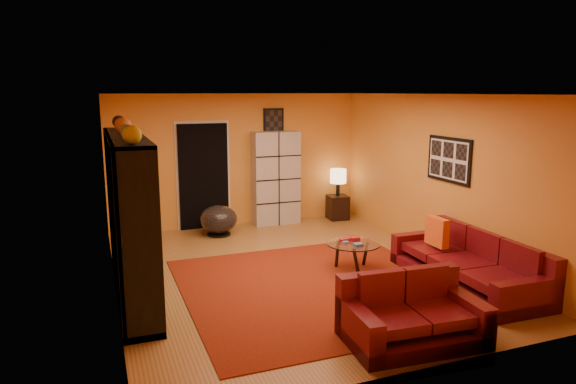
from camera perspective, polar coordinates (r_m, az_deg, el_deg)
name	(u,v)px	position (r m, az deg, el deg)	size (l,w,h in m)	color
floor	(293,271)	(7.74, 0.52, -8.81)	(6.00, 6.00, 0.00)	brown
ceiling	(293,94)	(7.28, 0.55, 10.82)	(6.00, 6.00, 0.00)	white
wall_back	(238,160)	(10.22, -5.61, 3.54)	(6.00, 6.00, 0.00)	orange
wall_front	(413,242)	(4.80, 13.73, -5.37)	(6.00, 6.00, 0.00)	orange
wall_left	(110,198)	(6.91, -19.17, -0.67)	(6.00, 6.00, 0.00)	orange
wall_right	(437,176)	(8.62, 16.22, 1.74)	(6.00, 6.00, 0.00)	orange
rug	(318,286)	(7.17, 3.34, -10.44)	(3.60, 3.60, 0.01)	#61180B
doorway	(204,177)	(10.06, -9.37, 1.71)	(0.95, 0.10, 2.04)	black
wall_art_right	(449,160)	(8.33, 17.46, 3.44)	(0.03, 1.00, 0.70)	black
wall_art_back	(274,121)	(10.35, -1.62, 7.85)	(0.42, 0.03, 0.52)	black
entertainment_unit	(130,216)	(6.97, -17.19, -2.56)	(0.45, 3.00, 2.10)	black
tv	(134,221)	(6.90, -16.70, -3.07)	(0.13, 0.98, 0.56)	black
sofa	(472,264)	(7.62, 19.73, -7.57)	(1.04, 2.41, 0.85)	#520A12
loveseat	(409,314)	(5.82, 13.34, -13.04)	(1.50, 0.96, 0.85)	#520A12
throw_pillow	(437,232)	(7.81, 16.22, -4.24)	(0.12, 0.42, 0.42)	#FB5F1B
coffee_table	(353,246)	(7.78, 7.25, -5.96)	(0.81, 0.81, 0.41)	silver
storage_cabinet	(276,178)	(10.30, -1.40, 1.56)	(0.93, 0.41, 1.86)	#B6B1A8
bowl_chair	(219,219)	(9.62, -7.72, -3.04)	(0.69, 0.69, 0.56)	black
side_table	(338,207)	(10.81, 5.53, -1.70)	(0.40, 0.40, 0.50)	black
table_lamp	(338,177)	(10.69, 5.60, 1.70)	(0.34, 0.34, 0.56)	black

